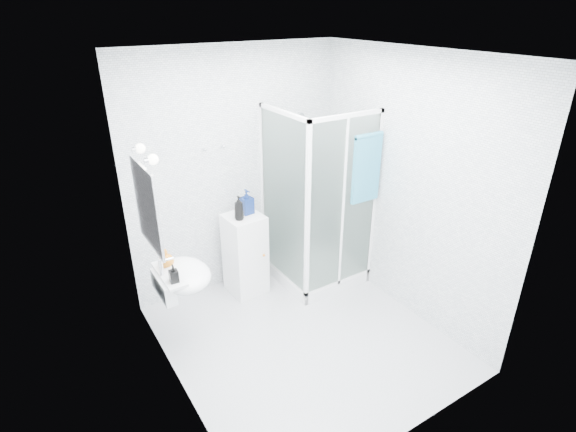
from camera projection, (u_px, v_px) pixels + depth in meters
room at (305, 216)px, 3.79m from camera, size 2.40×2.60×2.60m
shower_enclosure at (315, 246)px, 5.06m from camera, size 0.90×0.95×2.00m
wall_basin at (181, 276)px, 3.87m from camera, size 0.46×0.56×0.35m
mirror at (147, 207)px, 3.47m from camera, size 0.02×0.60×0.70m
vanity_lights at (146, 154)px, 3.32m from camera, size 0.10×0.40×0.08m
wall_hooks at (214, 148)px, 4.49m from camera, size 0.23×0.06×0.03m
storage_cabinet at (245, 254)px, 4.88m from camera, size 0.40×0.42×0.92m
hand_towel at (367, 167)px, 4.48m from camera, size 0.34×0.05×0.72m
shampoo_bottle_a at (239, 208)px, 4.56m from camera, size 0.12×0.12×0.26m
shampoo_bottle_b at (247, 202)px, 4.69m from camera, size 0.13×0.14×0.26m
soap_dispenser_orange at (166, 258)px, 3.85m from camera, size 0.16×0.16×0.17m
soap_dispenser_black at (174, 274)px, 3.64m from camera, size 0.08×0.08×0.16m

